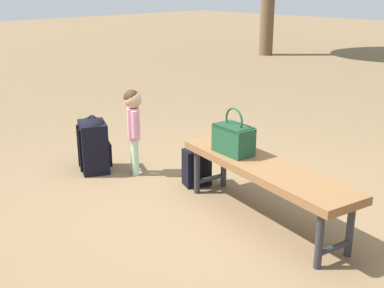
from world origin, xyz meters
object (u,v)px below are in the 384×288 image
(park_bench, at_px, (265,172))
(handbag, at_px, (233,138))
(backpack_large, at_px, (94,143))
(child_standing, at_px, (133,119))
(backpack_small, at_px, (197,165))

(park_bench, bearing_deg, handbag, -3.50)
(handbag, xyz_separation_m, backpack_large, (1.44, 0.35, -0.30))
(handbag, xyz_separation_m, child_standing, (1.11, 0.12, -0.04))
(park_bench, xyz_separation_m, handbag, (0.33, -0.02, 0.18))
(park_bench, relative_size, handbag, 4.48)
(park_bench, distance_m, handbag, 0.38)
(handbag, bearing_deg, backpack_small, -11.96)
(handbag, distance_m, child_standing, 1.12)
(park_bench, bearing_deg, backpack_large, 10.48)
(park_bench, xyz_separation_m, backpack_small, (0.85, -0.13, -0.21))
(backpack_large, relative_size, backpack_small, 1.46)
(park_bench, xyz_separation_m, backpack_large, (1.77, 0.33, -0.12))
(child_standing, xyz_separation_m, backpack_large, (0.33, 0.23, -0.26))
(handbag, distance_m, backpack_small, 0.66)
(handbag, relative_size, backpack_large, 0.67)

